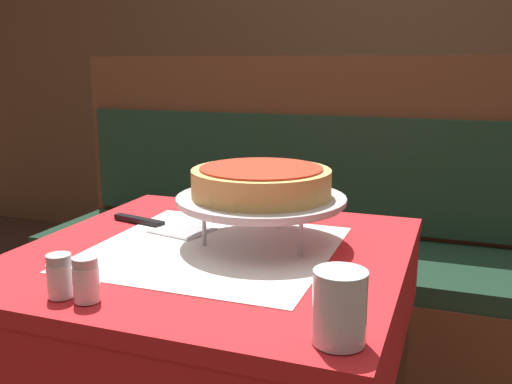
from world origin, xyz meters
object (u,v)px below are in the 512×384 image
Objects in this scene: dining_table_rear at (377,170)px; salt_shaker at (60,276)px; deep_dish_pizza at (261,182)px; dining_table_front at (215,301)px; condiment_caddy at (375,138)px; pepper_shaker at (86,280)px; water_glass_near at (340,307)px; pizza_pan_stand at (261,201)px; booth_bench at (283,283)px; pizza_server at (164,226)px.

salt_shaker is (-0.22, -1.94, 0.16)m from dining_table_rear.
dining_table_front is at bearing -139.45° from deep_dish_pizza.
dining_table_rear is at bearing 80.56° from condiment_caddy.
salt_shaker is at bearing -180.00° from pepper_shaker.
salt_shaker is (-0.13, -0.30, 0.15)m from dining_table_front.
water_glass_near is (0.31, -0.30, 0.16)m from dining_table_front.
deep_dish_pizza is (-0.00, 0.00, 0.04)m from pizza_pan_stand.
booth_bench reaches higher than deep_dish_pizza.
booth_bench is 25.30× the size of salt_shaker.
booth_bench reaches higher than dining_table_front.
water_glass_near reaches higher than dining_table_front.
pizza_pan_stand reaches higher than dining_table_front.
booth_bench is at bearing 91.87° from pepper_shaker.
water_glass_near is (0.24, -0.37, -0.08)m from deep_dish_pizza.
deep_dish_pizza is 0.44m from water_glass_near.
water_glass_near reaches higher than pizza_pan_stand.
booth_bench is (-0.11, 0.83, -0.29)m from dining_table_front.
water_glass_near reaches higher than salt_shaker.
deep_dish_pizza is 4.06× the size of salt_shaker.
pizza_server is 1.67× the size of condiment_caddy.
pizza_pan_stand is 4.88× the size of pepper_shaker.
condiment_caddy reaches higher than deep_dish_pizza.
pepper_shaker is at bearing -77.75° from pizza_server.
pepper_shaker is (-0.17, -1.94, 0.16)m from dining_table_rear.
condiment_caddy is (0.08, 1.58, 0.15)m from dining_table_front.
salt_shaker is at bearing -84.66° from pizza_server.
booth_bench is 17.67× the size of water_glass_near.
dining_table_front is 1.64m from dining_table_rear.
dining_table_rear is 1.57m from pizza_server.
dining_table_rear is 1.95m from pepper_shaker.
salt_shaker is (-0.01, -1.14, 0.44)m from booth_bench.
pepper_shaker is at bearing -94.91° from dining_table_rear.
booth_bench is 11.00× the size of condiment_caddy.
water_glass_near is (0.48, -0.39, 0.05)m from pizza_server.
pepper_shaker is (0.04, -1.14, 0.44)m from booth_bench.
dining_table_front is 10.80× the size of salt_shaker.
pepper_shaker is (-0.08, -0.30, 0.15)m from dining_table_front.
salt_shaker is at bearing -96.34° from dining_table_rear.
dining_table_rear is at bearing 96.64° from water_glass_near.
dining_table_rear is 10.47× the size of pepper_shaker.
pepper_shaker is at bearing -179.80° from water_glass_near.
pizza_server is 1.51m from condiment_caddy.
deep_dish_pizza is at bearing 40.55° from dining_table_front.
condiment_caddy is at bearing 87.10° from dining_table_front.
dining_table_front is 0.35m from pepper_shaker.
pizza_pan_stand is at bearing -6.14° from pizza_server.
salt_shaker is at bearing -90.59° from booth_bench.
dining_table_front is 0.43× the size of booth_bench.
pizza_server reaches higher than dining_table_front.
condiment_caddy is (0.16, 1.88, -0.00)m from pepper_shaker.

